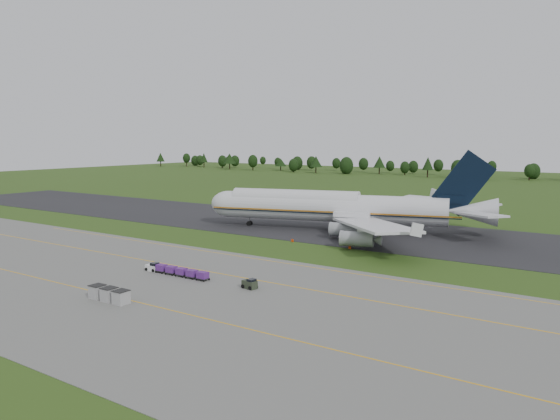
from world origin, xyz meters
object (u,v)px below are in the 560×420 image
Objects in this scene: aircraft at (337,207)px; uld_row at (109,294)px; edge_markers at (320,244)px; baggage_train at (175,271)px; utility_cart at (250,285)px.

aircraft is 67.85m from uld_row.
edge_markers is at bearing 85.12° from uld_row.
edge_markers is (6.85, 34.26, -0.50)m from baggage_train.
uld_row is 0.48× the size of edge_markers.
aircraft is at bearing 91.46° from uld_row.
aircraft reaches higher than edge_markers.
baggage_train is 15.22m from uld_row.
baggage_train reaches higher than edge_markers.
aircraft is at bearing 107.82° from edge_markers.
edge_markers is (-7.62, 33.85, -0.35)m from utility_cart.
aircraft reaches higher than baggage_train.
uld_row is at bearing -94.88° from edge_markers.
baggage_train is 1.96× the size of uld_row.
baggage_train is 0.94× the size of edge_markers.
utility_cart is 34.70m from edge_markers.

